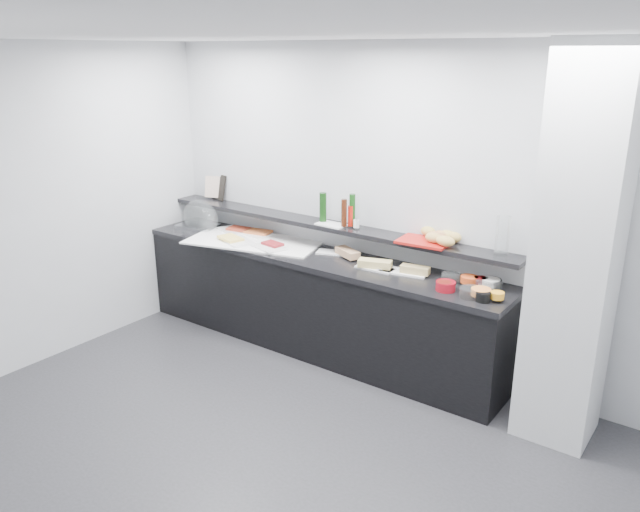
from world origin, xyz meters
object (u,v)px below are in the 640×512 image
Objects in this scene: condiment_tray at (332,225)px; bread_tray at (424,242)px; sandwich_plate_mid at (375,268)px; framed_print at (219,187)px; cloche_base at (198,226)px; carafe at (503,236)px.

condiment_tray is 0.90m from bread_tray.
sandwich_plate_mid is 2.12m from framed_print.
framed_print is (0.04, 0.30, 0.36)m from cloche_base.
bread_tray reaches higher than condiment_tray.
sandwich_plate_mid is at bearing -14.30° from condiment_tray.
carafe reaches higher than condiment_tray.
bread_tray is 0.63m from carafe.
framed_print is at bearing 172.12° from bread_tray.
carafe is at bearing -5.99° from cloche_base.
condiment_tray is 1.52m from carafe.
bread_tray reaches higher than cloche_base.
condiment_tray is (1.51, -0.15, -0.12)m from framed_print.
framed_print is at bearing 178.48° from carafe.
condiment_tray is at bearing -177.52° from carafe.
framed_print reaches higher than bread_tray.
framed_print reaches higher than condiment_tray.
carafe is at bearing 15.66° from framed_print.
framed_print is at bearing 169.51° from sandwich_plate_mid.
sandwich_plate_mid is at bearing -159.10° from bread_tray.
condiment_tray is at bearing 175.75° from bread_tray.
condiment_tray is (-0.55, 0.16, 0.25)m from sandwich_plate_mid.
bread_tray is at bearing -6.41° from cloche_base.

